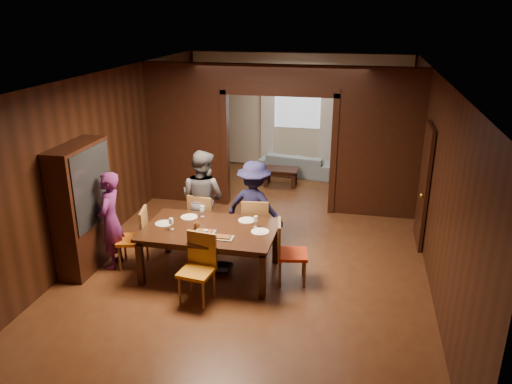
% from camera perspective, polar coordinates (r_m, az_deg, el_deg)
% --- Properties ---
extents(floor, '(9.00, 9.00, 0.00)m').
position_cam_1_polar(floor, '(8.96, 0.74, -5.46)').
color(floor, '#552B18').
rests_on(floor, ground).
extents(ceiling, '(5.50, 9.00, 0.02)m').
position_cam_1_polar(ceiling, '(8.13, 0.83, 13.29)').
color(ceiling, silver).
rests_on(ceiling, room_walls).
extents(room_walls, '(5.52, 9.01, 2.90)m').
position_cam_1_polar(room_walls, '(10.21, 2.88, 6.74)').
color(room_walls, black).
rests_on(room_walls, floor).
extents(person_purple, '(0.45, 0.62, 1.57)m').
position_cam_1_polar(person_purple, '(8.09, -16.31, -3.14)').
color(person_purple, '#5A1F5A').
rests_on(person_purple, floor).
extents(person_grey, '(0.99, 0.87, 1.69)m').
position_cam_1_polar(person_grey, '(8.53, -6.10, -0.75)').
color(person_grey, '#4D4E54').
rests_on(person_grey, floor).
extents(person_navy, '(1.13, 0.82, 1.57)m').
position_cam_1_polar(person_navy, '(8.30, -0.19, -1.68)').
color(person_navy, '#191A3F').
rests_on(person_navy, floor).
extents(sofa, '(1.91, 0.99, 0.53)m').
position_cam_1_polar(sofa, '(12.40, 4.67, 3.21)').
color(sofa, '#8AA4B4').
rests_on(sofa, floor).
extents(serving_bowl, '(0.35, 0.35, 0.09)m').
position_cam_1_polar(serving_bowl, '(7.61, -4.04, -3.70)').
color(serving_bowl, black).
rests_on(serving_bowl, dining_table).
extents(dining_table, '(2.00, 1.24, 0.76)m').
position_cam_1_polar(dining_table, '(7.75, -5.20, -6.73)').
color(dining_table, black).
rests_on(dining_table, floor).
extents(coffee_table, '(0.80, 0.50, 0.40)m').
position_cam_1_polar(coffee_table, '(11.64, 2.83, 1.76)').
color(coffee_table, black).
rests_on(coffee_table, floor).
extents(chair_left, '(0.52, 0.52, 0.97)m').
position_cam_1_polar(chair_left, '(8.13, -13.96, -5.12)').
color(chair_left, '#CB6313').
rests_on(chair_left, floor).
extents(chair_right, '(0.51, 0.51, 0.97)m').
position_cam_1_polar(chair_right, '(7.47, 4.18, -6.87)').
color(chair_right, red).
rests_on(chair_right, floor).
extents(chair_far_l, '(0.50, 0.50, 0.97)m').
position_cam_1_polar(chair_far_l, '(8.61, -5.81, -3.13)').
color(chair_far_l, orange).
rests_on(chair_far_l, floor).
extents(chair_far_r, '(0.49, 0.49, 0.97)m').
position_cam_1_polar(chair_far_r, '(8.36, 0.01, -3.74)').
color(chair_far_r, red).
rests_on(chair_far_r, floor).
extents(chair_near, '(0.50, 0.50, 0.97)m').
position_cam_1_polar(chair_near, '(7.03, -6.83, -8.81)').
color(chair_near, '#C57812').
rests_on(chair_near, floor).
extents(hutch, '(0.40, 1.20, 2.00)m').
position_cam_1_polar(hutch, '(8.14, -19.17, -1.68)').
color(hutch, black).
rests_on(hutch, floor).
extents(door_right, '(0.06, 0.90, 2.10)m').
position_cam_1_polar(door_right, '(8.95, 18.64, 0.68)').
color(door_right, black).
rests_on(door_right, floor).
extents(window_far, '(1.20, 0.03, 1.30)m').
position_cam_1_polar(window_far, '(12.65, 4.81, 10.22)').
color(window_far, silver).
rests_on(window_far, back_wall).
extents(curtain_left, '(0.35, 0.06, 2.40)m').
position_cam_1_polar(curtain_left, '(12.81, 1.37, 8.36)').
color(curtain_left, white).
rests_on(curtain_left, back_wall).
extents(curtain_right, '(0.35, 0.06, 2.40)m').
position_cam_1_polar(curtain_right, '(12.62, 8.14, 7.99)').
color(curtain_right, white).
rests_on(curtain_right, back_wall).
extents(plate_left, '(0.27, 0.27, 0.01)m').
position_cam_1_polar(plate_left, '(7.84, -10.50, -3.56)').
color(plate_left, silver).
rests_on(plate_left, dining_table).
extents(plate_far_l, '(0.27, 0.27, 0.01)m').
position_cam_1_polar(plate_far_l, '(8.01, -7.64, -2.85)').
color(plate_far_l, white).
rests_on(plate_far_l, dining_table).
extents(plate_far_r, '(0.27, 0.27, 0.01)m').
position_cam_1_polar(plate_far_r, '(7.82, -1.05, -3.26)').
color(plate_far_r, white).
rests_on(plate_far_r, dining_table).
extents(plate_right, '(0.27, 0.27, 0.01)m').
position_cam_1_polar(plate_right, '(7.44, 0.47, -4.55)').
color(plate_right, white).
rests_on(plate_right, dining_table).
extents(plate_near, '(0.27, 0.27, 0.01)m').
position_cam_1_polar(plate_near, '(7.27, -6.09, -5.29)').
color(plate_near, white).
rests_on(plate_near, dining_table).
extents(platter_a, '(0.30, 0.20, 0.04)m').
position_cam_1_polar(platter_a, '(7.45, -5.85, -4.52)').
color(platter_a, slate).
rests_on(platter_a, dining_table).
extents(platter_b, '(0.30, 0.20, 0.04)m').
position_cam_1_polar(platter_b, '(7.25, -3.80, -5.17)').
color(platter_b, gray).
rests_on(platter_b, dining_table).
extents(wineglass_left, '(0.08, 0.08, 0.18)m').
position_cam_1_polar(wineglass_left, '(7.59, -9.66, -3.61)').
color(wineglass_left, white).
rests_on(wineglass_left, dining_table).
extents(wineglass_far, '(0.08, 0.08, 0.18)m').
position_cam_1_polar(wineglass_far, '(7.99, -6.16, -2.20)').
color(wineglass_far, silver).
rests_on(wineglass_far, dining_table).
extents(wineglass_right, '(0.08, 0.08, 0.18)m').
position_cam_1_polar(wineglass_right, '(7.56, -0.02, -3.41)').
color(wineglass_right, silver).
rests_on(wineglass_right, dining_table).
extents(tumbler, '(0.07, 0.07, 0.14)m').
position_cam_1_polar(tumbler, '(7.23, -5.74, -4.86)').
color(tumbler, white).
rests_on(tumbler, dining_table).
extents(condiment_jar, '(0.08, 0.08, 0.11)m').
position_cam_1_polar(condiment_jar, '(7.58, -6.81, -3.79)').
color(condiment_jar, '#522E13').
rests_on(condiment_jar, dining_table).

